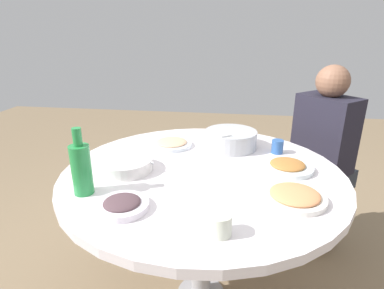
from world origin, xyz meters
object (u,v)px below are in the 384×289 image
(dish_noodles, at_px, (172,143))
(tea_cup_far, at_px, (277,147))
(tea_cup_near, at_px, (220,224))
(diner_left, at_px, (324,138))
(dish_eggplant, at_px, (122,205))
(green_bottle, at_px, (81,168))
(soup_bowl, at_px, (125,165))
(round_dining_table, at_px, (202,184))
(rice_bowl, at_px, (231,139))
(dish_tofu_braise, at_px, (287,166))
(stool_for_diner_left, at_px, (312,213))
(dish_shrimp, at_px, (295,196))

(dish_noodles, height_order, tea_cup_far, tea_cup_far)
(tea_cup_near, xyz_separation_m, diner_left, (1.07, -0.58, -0.05))
(dish_eggplant, bearing_deg, green_bottle, 63.83)
(soup_bowl, bearing_deg, round_dining_table, -81.66)
(rice_bowl, bearing_deg, diner_left, -63.20)
(round_dining_table, height_order, soup_bowl, soup_bowl)
(round_dining_table, bearing_deg, dish_tofu_braise, -81.51)
(round_dining_table, bearing_deg, green_bottle, 122.49)
(soup_bowl, distance_m, dish_eggplant, 0.34)
(round_dining_table, distance_m, tea_cup_far, 0.46)
(round_dining_table, distance_m, stool_for_diner_left, 1.03)
(stool_for_diner_left, bearing_deg, round_dining_table, 131.05)
(dish_noodles, relative_size, tea_cup_far, 3.16)
(soup_bowl, bearing_deg, tea_cup_far, -66.20)
(rice_bowl, relative_size, tea_cup_far, 3.96)
(dish_shrimp, height_order, tea_cup_near, tea_cup_near)
(dish_noodles, distance_m, diner_left, 0.94)
(dish_tofu_braise, bearing_deg, tea_cup_near, 152.13)
(round_dining_table, xyz_separation_m, dish_shrimp, (-0.23, -0.38, 0.09))
(dish_eggplant, xyz_separation_m, dish_tofu_braise, (0.43, -0.64, -0.00))
(dish_noodles, bearing_deg, tea_cup_far, -92.43)
(rice_bowl, xyz_separation_m, stool_for_diner_left, (0.29, -0.57, -0.60))
(dish_tofu_braise, bearing_deg, diner_left, -28.83)
(stool_for_diner_left, bearing_deg, dish_tofu_braise, 151.17)
(soup_bowl, relative_size, dish_shrimp, 1.17)
(dish_tofu_braise, bearing_deg, stool_for_diner_left, -28.83)
(dish_tofu_braise, xyz_separation_m, tea_cup_far, (0.21, 0.02, 0.02))
(dish_eggplant, bearing_deg, stool_for_diner_left, -43.89)
(dish_eggplant, bearing_deg, diner_left, -43.89)
(dish_tofu_braise, distance_m, stool_for_diner_left, 0.84)
(dish_noodles, bearing_deg, round_dining_table, -144.69)
(dish_eggplant, xyz_separation_m, stool_for_diner_left, (0.97, -0.94, -0.57))
(round_dining_table, distance_m, dish_eggplant, 0.46)
(tea_cup_far, bearing_deg, dish_tofu_braise, -173.43)
(rice_bowl, relative_size, dish_noodles, 1.26)
(dish_noodles, bearing_deg, dish_eggplant, 176.12)
(tea_cup_far, bearing_deg, soup_bowl, 113.80)
(dish_noodles, xyz_separation_m, tea_cup_near, (-0.76, -0.31, 0.02))
(dish_eggplant, relative_size, diner_left, 0.25)
(tea_cup_near, distance_m, stool_for_diner_left, 1.35)
(round_dining_table, distance_m, soup_bowl, 0.37)
(tea_cup_near, bearing_deg, dish_noodles, 22.27)
(dish_shrimp, relative_size, tea_cup_far, 3.33)
(rice_bowl, xyz_separation_m, soup_bowl, (-0.36, 0.47, -0.02))
(round_dining_table, bearing_deg, dish_eggplant, 146.36)
(dish_noodles, xyz_separation_m, tea_cup_far, (-0.02, -0.57, 0.02))
(round_dining_table, relative_size, dish_shrimp, 5.43)
(dish_eggplant, height_order, tea_cup_near, tea_cup_near)
(soup_bowl, relative_size, green_bottle, 1.03)
(stool_for_diner_left, bearing_deg, dish_eggplant, 136.11)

